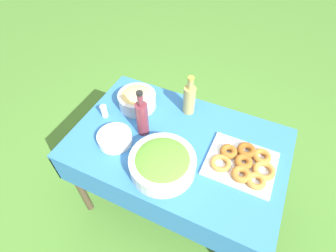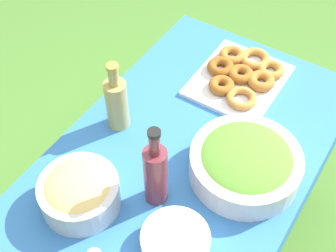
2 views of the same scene
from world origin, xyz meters
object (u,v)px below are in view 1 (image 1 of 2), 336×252
plate_stack (115,138)px  salad_bowl (163,163)px  donut_platter (244,163)px  pasta_bowl (137,99)px  wine_bottle (142,117)px  olive_oil_bottle (189,99)px

plate_stack → salad_bowl: bearing=-8.7°
donut_platter → plate_stack: bearing=-168.1°
pasta_bowl → wine_bottle: wine_bottle is taller
wine_bottle → donut_platter: bearing=1.2°
plate_stack → olive_oil_bottle: size_ratio=0.73×
salad_bowl → pasta_bowl: bearing=134.7°
donut_platter → salad_bowl: bearing=-152.1°
donut_platter → wine_bottle: bearing=-178.8°
salad_bowl → olive_oil_bottle: 0.48m
salad_bowl → wine_bottle: (-0.23, 0.19, 0.07)m
salad_bowl → olive_oil_bottle: (-0.04, 0.48, 0.05)m
salad_bowl → donut_platter: (0.39, 0.21, -0.04)m
olive_oil_bottle → wine_bottle: (-0.18, -0.28, 0.02)m
pasta_bowl → olive_oil_bottle: size_ratio=0.89×
plate_stack → olive_oil_bottle: olive_oil_bottle is taller
pasta_bowl → donut_platter: size_ratio=0.65×
donut_platter → olive_oil_bottle: size_ratio=1.38×
donut_platter → plate_stack: 0.75m
pasta_bowl → wine_bottle: (0.14, -0.18, 0.06)m
pasta_bowl → plate_stack: 0.33m
donut_platter → plate_stack: (-0.73, -0.15, 0.01)m
olive_oil_bottle → salad_bowl: bearing=-84.6°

